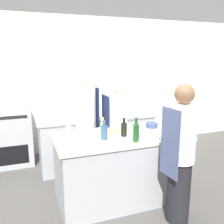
{
  "coord_description": "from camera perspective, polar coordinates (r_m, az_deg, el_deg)",
  "views": [
    {
      "loc": [
        -1.25,
        -3.03,
        1.98
      ],
      "look_at": [
        0.0,
        0.35,
        1.19
      ],
      "focal_mm": 40.0,
      "sensor_mm": 36.0,
      "label": 1
    }
  ],
  "objects": [
    {
      "name": "ground_plane",
      "position": [
        3.83,
        1.91,
        -18.75
      ],
      "size": [
        16.0,
        16.0,
        0.0
      ],
      "primitive_type": "plane",
      "color": "#4C4947"
    },
    {
      "name": "wall_back",
      "position": [
        5.34,
        -6.66,
        6.09
      ],
      "size": [
        8.0,
        0.06,
        2.8
      ],
      "color": "silver",
      "rests_on": "ground_plane"
    },
    {
      "name": "prep_counter",
      "position": [
        3.61,
        1.97,
        -12.34
      ],
      "size": [
        1.82,
        0.92,
        0.94
      ],
      "color": "#A8AAAF",
      "rests_on": "ground_plane"
    },
    {
      "name": "pass_counter",
      "position": [
        4.67,
        -3.48,
        -6.48
      ],
      "size": [
        2.14,
        0.69,
        0.94
      ],
      "color": "#A8AAAF",
      "rests_on": "ground_plane"
    },
    {
      "name": "oven_range",
      "position": [
        5.04,
        -23.01,
        -5.69
      ],
      "size": [
        0.92,
        0.61,
        1.0
      ],
      "color": "#A8AAAF",
      "rests_on": "ground_plane"
    },
    {
      "name": "chef_at_prep_near",
      "position": [
        3.08,
        15.37,
        -9.42
      ],
      "size": [
        0.36,
        0.34,
        1.69
      ],
      "rotation": [
        0.0,
        0.0,
        1.67
      ],
      "color": "black",
      "rests_on": "ground_plane"
    },
    {
      "name": "chef_at_stove",
      "position": [
        4.06,
        -5.88,
        -3.04
      ],
      "size": [
        0.35,
        0.33,
        1.78
      ],
      "rotation": [
        0.0,
        0.0,
        -1.5
      ],
      "color": "black",
      "rests_on": "ground_plane"
    },
    {
      "name": "chef_at_pass_far",
      "position": [
        4.0,
        0.94,
        -4.25
      ],
      "size": [
        0.36,
        0.35,
        1.66
      ],
      "rotation": [
        0.0,
        0.0,
        1.57
      ],
      "color": "black",
      "rests_on": "ground_plane"
    },
    {
      "name": "bottle_olive_oil",
      "position": [
        3.25,
        -9.91,
        -4.21
      ],
      "size": [
        0.07,
        0.07,
        0.31
      ],
      "color": "silver",
      "rests_on": "prep_counter"
    },
    {
      "name": "bottle_vinegar",
      "position": [
        3.36,
        2.74,
        -3.89
      ],
      "size": [
        0.08,
        0.08,
        0.25
      ],
      "color": "black",
      "rests_on": "prep_counter"
    },
    {
      "name": "bottle_wine",
      "position": [
        3.38,
        -2.12,
        -3.76
      ],
      "size": [
        0.08,
        0.08,
        0.26
      ],
      "color": "#B2A84C",
      "rests_on": "prep_counter"
    },
    {
      "name": "bottle_cooking_oil",
      "position": [
        3.23,
        -1.8,
        -4.58
      ],
      "size": [
        0.09,
        0.09,
        0.25
      ],
      "color": "#2D5175",
      "rests_on": "prep_counter"
    },
    {
      "name": "bottle_sauce",
      "position": [
        3.14,
        5.51,
        -4.63
      ],
      "size": [
        0.08,
        0.08,
        0.31
      ],
      "color": "#19471E",
      "rests_on": "prep_counter"
    },
    {
      "name": "bowl_mixing_large",
      "position": [
        3.31,
        8.15,
        -5.39
      ],
      "size": [
        0.23,
        0.23,
        0.07
      ],
      "color": "#B7BABC",
      "rests_on": "prep_counter"
    },
    {
      "name": "bowl_prep_small",
      "position": [
        3.84,
        9.06,
        -2.99
      ],
      "size": [
        0.18,
        0.18,
        0.07
      ],
      "color": "navy",
      "rests_on": "prep_counter"
    },
    {
      "name": "cutting_board",
      "position": [
        3.61,
        1.0,
        -4.28
      ],
      "size": [
        0.37,
        0.21,
        0.01
      ],
      "color": "tan",
      "rests_on": "prep_counter"
    },
    {
      "name": "stockpot",
      "position": [
        4.7,
        -0.19,
        0.87
      ],
      "size": [
        0.31,
        0.31,
        0.21
      ],
      "color": "#A8AAAF",
      "rests_on": "pass_counter"
    }
  ]
}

